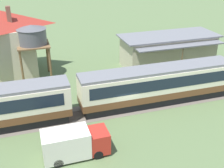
{
  "coord_description": "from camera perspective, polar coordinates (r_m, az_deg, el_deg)",
  "views": [
    {
      "loc": [
        -9.33,
        -24.7,
        15.96
      ],
      "look_at": [
        -0.44,
        3.04,
        1.9
      ],
      "focal_mm": 45.0,
      "sensor_mm": 36.0,
      "label": 1
    }
  ],
  "objects": [
    {
      "name": "passenger_train",
      "position": [
        29.09,
        -7.13,
        -2.31
      ],
      "size": [
        74.96,
        2.96,
        4.28
      ],
      "color": "brown",
      "rests_on": "ground_plane"
    },
    {
      "name": "delivery_truck_red",
      "position": [
        24.17,
        -7.66,
        -11.82
      ],
      "size": [
        5.56,
        2.2,
        2.55
      ],
      "color": "#B2281E",
      "rests_on": "ground_plane"
    },
    {
      "name": "station_building",
      "position": [
        42.9,
        11.3,
        6.78
      ],
      "size": [
        14.47,
        7.13,
        4.66
      ],
      "color": "#BCB293",
      "rests_on": "ground_plane"
    },
    {
      "name": "railway_track",
      "position": [
        30.11,
        -9.13,
        -6.59
      ],
      "size": [
        139.85,
        3.6,
        0.04
      ],
      "color": "#665B51",
      "rests_on": "ground_plane"
    },
    {
      "name": "ground_plane",
      "position": [
        30.85,
        2.52,
        -5.41
      ],
      "size": [
        600.0,
        600.0,
        0.0
      ],
      "primitive_type": "plane",
      "color": "#566B42"
    },
    {
      "name": "water_tower",
      "position": [
        37.95,
        -15.92,
        9.31
      ],
      "size": [
        4.06,
        4.06,
        7.31
      ],
      "color": "brown",
      "rests_on": "ground_plane"
    }
  ]
}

